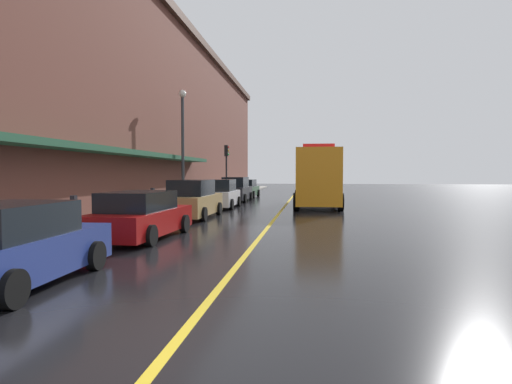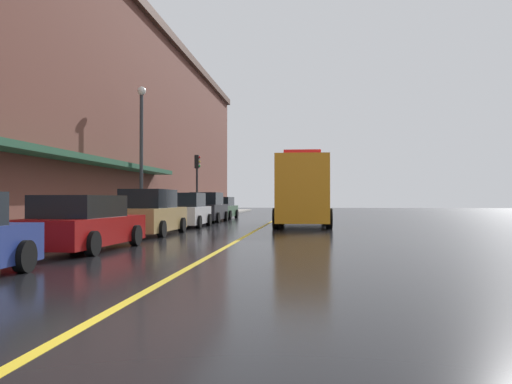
% 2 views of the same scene
% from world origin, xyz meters
% --- Properties ---
extents(ground_plane, '(112.00, 112.00, 0.00)m').
position_xyz_m(ground_plane, '(0.00, 25.00, 0.00)').
color(ground_plane, black).
extents(sidewalk_left, '(2.40, 70.00, 0.15)m').
position_xyz_m(sidewalk_left, '(-6.20, 25.00, 0.07)').
color(sidewalk_left, '#9E9B93').
rests_on(sidewalk_left, ground).
extents(lane_center_stripe, '(0.16, 70.00, 0.01)m').
position_xyz_m(lane_center_stripe, '(0.00, 25.00, 0.00)').
color(lane_center_stripe, gold).
rests_on(lane_center_stripe, ground).
extents(brick_building_left, '(12.73, 64.00, 13.10)m').
position_xyz_m(brick_building_left, '(-13.18, 23.99, 6.56)').
color(brick_building_left, brown).
rests_on(brick_building_left, ground).
extents(parked_car_0, '(2.13, 4.44, 1.58)m').
position_xyz_m(parked_car_0, '(-3.92, 2.78, 0.75)').
color(parked_car_0, navy).
rests_on(parked_car_0, ground).
extents(parked_car_1, '(2.25, 4.90, 1.55)m').
position_xyz_m(parked_car_1, '(-3.86, 8.73, 0.74)').
color(parked_car_1, maroon).
rests_on(parked_car_1, ground).
extents(parked_car_2, '(2.06, 4.90, 1.83)m').
position_xyz_m(parked_car_2, '(-3.94, 15.24, 0.85)').
color(parked_car_2, '#A5844C').
rests_on(parked_car_2, ground).
extents(parked_car_3, '(2.07, 4.35, 1.76)m').
position_xyz_m(parked_car_3, '(-3.86, 21.08, 0.82)').
color(parked_car_3, silver).
rests_on(parked_car_3, ground).
extents(parked_car_4, '(2.06, 4.64, 1.85)m').
position_xyz_m(parked_car_4, '(-3.96, 27.11, 0.86)').
color(parked_car_4, black).
rests_on(parked_car_4, ground).
extents(parked_car_5, '(2.09, 4.53, 1.58)m').
position_xyz_m(parked_car_5, '(-4.04, 32.49, 0.75)').
color(parked_car_5, '#2D5133').
rests_on(parked_car_5, ground).
extents(utility_truck, '(2.97, 9.48, 3.80)m').
position_xyz_m(utility_truck, '(2.05, 23.35, 1.81)').
color(utility_truck, orange).
rests_on(utility_truck, ground).
extents(parking_meter_0, '(0.14, 0.18, 1.33)m').
position_xyz_m(parking_meter_0, '(-5.35, 13.65, 1.06)').
color(parking_meter_0, '#4C4C51').
rests_on(parking_meter_0, sidewalk_left).
extents(parking_meter_1, '(0.14, 0.18, 1.33)m').
position_xyz_m(parking_meter_1, '(-5.35, 7.29, 1.06)').
color(parking_meter_1, '#4C4C51').
rests_on(parking_meter_1, sidewalk_left).
extents(parking_meter_2, '(0.14, 0.18, 1.33)m').
position_xyz_m(parking_meter_2, '(-5.35, 27.10, 1.06)').
color(parking_meter_2, '#4C4C51').
rests_on(parking_meter_2, sidewalk_left).
extents(street_lamp_left, '(0.44, 0.44, 6.94)m').
position_xyz_m(street_lamp_left, '(-5.95, 20.16, 4.40)').
color(street_lamp_left, '#33383D').
rests_on(street_lamp_left, sidewalk_left).
extents(traffic_light_near, '(0.38, 0.36, 4.30)m').
position_xyz_m(traffic_light_near, '(-5.29, 30.09, 3.16)').
color(traffic_light_near, '#232326').
rests_on(traffic_light_near, sidewalk_left).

